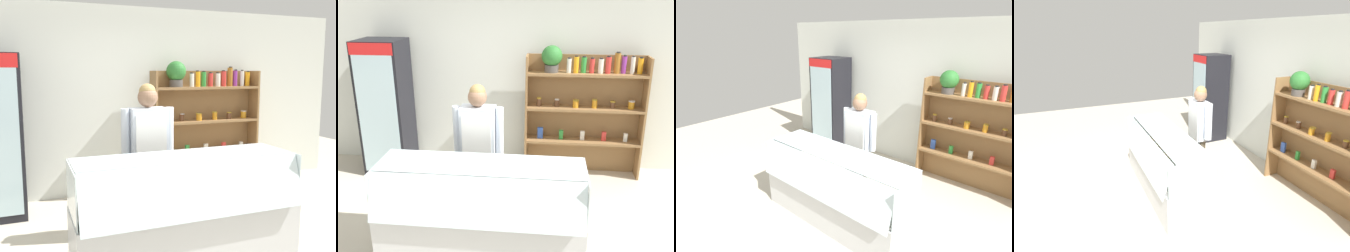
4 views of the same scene
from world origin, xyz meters
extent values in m
plane|color=beige|center=(0.00, 0.00, 0.00)|extent=(12.00, 12.00, 0.00)
cube|color=silver|center=(0.00, 2.25, 1.35)|extent=(6.80, 0.10, 2.70)
cube|color=black|center=(-1.95, 1.79, 1.00)|extent=(0.65, 0.61, 1.99)
cube|color=silver|center=(-1.95, 1.48, 1.00)|extent=(0.57, 0.01, 1.79)
cube|color=red|center=(-1.95, 1.48, 1.90)|extent=(0.61, 0.01, 0.16)
cylinder|color=#3356B2|center=(-2.12, 1.54, 0.35)|extent=(0.05, 0.05, 0.21)
cylinder|color=orange|center=(-1.95, 1.54, 0.33)|extent=(0.06, 0.06, 0.15)
cylinder|color=red|center=(-1.77, 1.54, 0.32)|extent=(0.07, 0.07, 0.14)
cylinder|color=purple|center=(-2.15, 1.54, 0.86)|extent=(0.05, 0.05, 0.15)
cylinder|color=#2D8C38|center=(-2.01, 1.54, 0.86)|extent=(0.05, 0.05, 0.15)
cylinder|color=red|center=(-1.88, 1.54, 0.87)|extent=(0.06, 0.06, 0.19)
cylinder|color=#2D8C38|center=(-1.75, 1.54, 0.86)|extent=(0.05, 0.05, 0.17)
cylinder|color=orange|center=(-2.15, 1.54, 1.39)|extent=(0.06, 0.06, 0.16)
cylinder|color=purple|center=(-2.01, 1.54, 1.39)|extent=(0.05, 0.05, 0.15)
cylinder|color=#3356B2|center=(-1.88, 1.54, 1.42)|extent=(0.06, 0.06, 0.21)
cylinder|color=#3356B2|center=(-1.75, 1.54, 1.39)|extent=(0.05, 0.05, 0.15)
cube|color=olive|center=(0.95, 2.06, 0.89)|extent=(1.69, 0.02, 1.79)
cube|color=olive|center=(0.12, 1.92, 0.89)|extent=(0.03, 0.28, 1.79)
cube|color=olive|center=(0.95, 1.92, 0.54)|extent=(1.63, 0.28, 0.04)
cube|color=olive|center=(0.95, 1.92, 1.04)|extent=(1.63, 0.28, 0.04)
cube|color=olive|center=(0.95, 1.92, 1.54)|extent=(1.63, 0.28, 0.04)
cylinder|color=#4C4742|center=(0.46, 1.92, 1.61)|extent=(0.19, 0.19, 0.10)
sphere|color=#2C712D|center=(0.46, 1.92, 1.78)|extent=(0.29, 0.29, 0.29)
cylinder|color=silver|center=(0.70, 1.91, 1.65)|extent=(0.07, 0.07, 0.19)
cylinder|color=black|center=(0.70, 1.92, 1.76)|extent=(0.04, 0.04, 0.02)
cylinder|color=orange|center=(0.80, 1.91, 1.67)|extent=(0.07, 0.07, 0.22)
cylinder|color=black|center=(0.80, 1.92, 1.79)|extent=(0.04, 0.04, 0.02)
cylinder|color=#2D8C38|center=(0.90, 1.93, 1.66)|extent=(0.07, 0.07, 0.21)
cylinder|color=black|center=(0.90, 1.92, 1.78)|extent=(0.05, 0.05, 0.02)
cylinder|color=red|center=(1.01, 1.92, 1.65)|extent=(0.07, 0.07, 0.20)
cylinder|color=black|center=(1.01, 1.92, 1.76)|extent=(0.05, 0.05, 0.02)
cylinder|color=silver|center=(1.13, 1.91, 1.65)|extent=(0.07, 0.07, 0.19)
cylinder|color=black|center=(1.13, 1.92, 1.76)|extent=(0.05, 0.05, 0.02)
cylinder|color=red|center=(1.23, 1.92, 1.67)|extent=(0.08, 0.08, 0.23)
cylinder|color=black|center=(1.23, 1.92, 1.79)|extent=(0.05, 0.05, 0.02)
cylinder|color=brown|center=(0.30, 1.93, 1.11)|extent=(0.07, 0.07, 0.11)
cylinder|color=gold|center=(0.30, 1.92, 1.17)|extent=(0.07, 0.07, 0.01)
cylinder|color=brown|center=(0.56, 1.94, 1.11)|extent=(0.07, 0.07, 0.10)
cylinder|color=silver|center=(0.56, 1.92, 1.16)|extent=(0.07, 0.07, 0.01)
cylinder|color=orange|center=(0.82, 1.91, 1.10)|extent=(0.09, 0.09, 0.10)
cylinder|color=gold|center=(0.82, 1.92, 1.16)|extent=(0.09, 0.09, 0.01)
cylinder|color=orange|center=(1.09, 1.91, 1.11)|extent=(0.07, 0.07, 0.11)
cylinder|color=gold|center=(1.09, 1.92, 1.17)|extent=(0.07, 0.07, 0.01)
cylinder|color=brown|center=(1.34, 1.93, 1.10)|extent=(0.07, 0.07, 0.09)
cylinder|color=gold|center=(1.34, 1.92, 1.15)|extent=(0.07, 0.07, 0.01)
cube|color=#3356B2|center=(0.33, 1.92, 0.64)|extent=(0.08, 0.05, 0.17)
cube|color=#2D8C38|center=(0.64, 1.92, 0.62)|extent=(0.06, 0.04, 0.14)
cube|color=silver|center=(0.95, 1.92, 0.62)|extent=(0.06, 0.04, 0.14)
cube|color=red|center=(1.26, 1.92, 0.62)|extent=(0.06, 0.04, 0.14)
cube|color=silver|center=(-0.23, -0.02, 0.28)|extent=(2.10, 0.68, 0.55)
cube|color=white|center=(-0.23, -0.02, 0.57)|extent=(2.04, 0.62, 0.03)
cube|color=silver|center=(-0.23, -0.34, 0.78)|extent=(2.06, 0.16, 0.47)
cube|color=silver|center=(-0.23, 0.03, 1.00)|extent=(2.06, 0.52, 0.01)
cube|color=silver|center=(-1.27, -0.02, 0.78)|extent=(0.01, 0.64, 0.45)
cube|color=silver|center=(0.81, -0.02, 0.78)|extent=(0.01, 0.64, 0.45)
cube|color=tan|center=(-1.02, 0.06, 0.61)|extent=(0.16, 0.13, 0.06)
cube|color=white|center=(-1.02, -0.14, 0.61)|extent=(0.05, 0.03, 0.02)
cube|color=tan|center=(-0.62, 0.06, 0.61)|extent=(0.16, 0.13, 0.04)
cube|color=white|center=(-0.62, -0.14, 0.61)|extent=(0.05, 0.03, 0.02)
cube|color=tan|center=(-0.23, 0.06, 0.61)|extent=(0.17, 0.13, 0.05)
cube|color=white|center=(-0.23, -0.14, 0.61)|extent=(0.05, 0.03, 0.02)
cube|color=tan|center=(0.17, 0.06, 0.61)|extent=(0.17, 0.11, 0.04)
cube|color=white|center=(0.17, -0.14, 0.61)|extent=(0.05, 0.03, 0.02)
cube|color=beige|center=(0.56, 0.06, 0.61)|extent=(0.16, 0.13, 0.05)
cube|color=white|center=(0.56, -0.14, 0.61)|extent=(0.05, 0.03, 0.02)
cylinder|color=tan|center=(-1.10, -0.12, 0.65)|extent=(0.18, 0.15, 0.13)
cylinder|color=#A35B4C|center=(-0.88, -0.12, 0.64)|extent=(0.18, 0.13, 0.11)
cylinder|color=tan|center=(-0.66, -0.12, 0.64)|extent=(0.21, 0.15, 0.12)
cylinder|color=white|center=(0.30, -0.10, 0.69)|extent=(0.07, 0.07, 0.21)
cylinder|color=white|center=(0.40, -0.10, 0.68)|extent=(0.07, 0.07, 0.19)
cylinder|color=#4C4233|center=(-0.46, 0.69, 0.38)|extent=(0.13, 0.13, 0.76)
cylinder|color=#4C4233|center=(-0.28, 0.69, 0.38)|extent=(0.13, 0.13, 0.76)
cube|color=silver|center=(-0.37, 0.69, 1.08)|extent=(0.40, 0.24, 0.63)
cube|color=white|center=(-0.37, 0.56, 0.74)|extent=(0.33, 0.01, 1.18)
cylinder|color=silver|center=(-0.62, 0.69, 1.11)|extent=(0.09, 0.09, 0.57)
cylinder|color=silver|center=(-0.12, 0.69, 1.11)|extent=(0.09, 0.09, 0.57)
sphere|color=#8C664C|center=(-0.37, 0.69, 1.51)|extent=(0.22, 0.22, 0.22)
sphere|color=#997A47|center=(-0.37, 0.70, 1.56)|extent=(0.18, 0.18, 0.18)
camera|label=1|loc=(-1.59, -3.10, 1.78)|focal=40.00mm
camera|label=2|loc=(0.38, -3.30, 2.63)|focal=40.00mm
camera|label=3|loc=(1.81, -2.30, 2.48)|focal=28.00mm
camera|label=4|loc=(3.33, -1.27, 2.49)|focal=28.00mm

